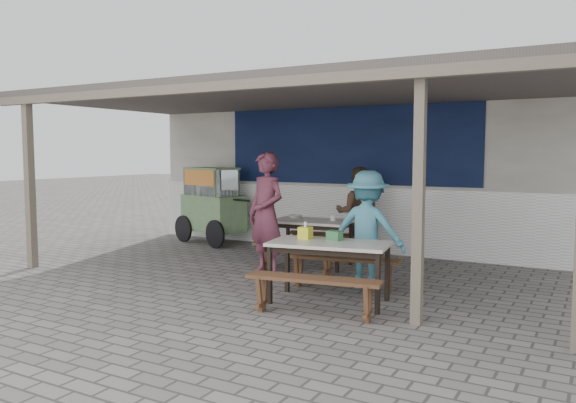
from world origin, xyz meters
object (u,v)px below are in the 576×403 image
Objects in this scene: bench_right_street at (313,287)px; patron_street_side at (266,214)px; bench_left_street at (295,252)px; patron_wall_side at (358,213)px; condiment_bowl at (296,216)px; vendor_cart at (212,202)px; condiment_jar at (333,218)px; donation_box at (334,236)px; tissue_box at (305,233)px; table_left at (311,225)px; patron_right_table at (368,229)px; table_right at (329,248)px; bench_left_wall at (325,240)px; bench_right_wall at (342,265)px.

patron_street_side is (-1.58, 1.56, 0.59)m from bench_right_street.
patron_street_side is (-0.31, -0.34, 0.59)m from bench_left_street.
patron_street_side is 2.04m from patron_wall_side.
condiment_bowl is (-0.10, 1.08, -0.15)m from patron_street_side.
patron_wall_side is (3.23, -0.13, -0.04)m from vendor_cart.
bench_right_street is at bearing -57.64° from condiment_bowl.
condiment_jar is at bearing -1.03° from vendor_cart.
donation_box is at bearing -48.37° from bench_left_street.
vendor_cart is 4.63m from tissue_box.
table_left is at bearing 90.00° from bench_left_street.
table_left is 1.65m from patron_right_table.
patron_right_table is (0.13, 0.94, 0.13)m from table_right.
bench_left_wall is 2.72m from donation_box.
donation_box is (1.27, -2.36, 0.48)m from bench_left_wall.
condiment_jar is at bearing 64.90° from bench_left_street.
table_right is (1.27, -2.51, 0.34)m from bench_left_wall.
bench_right_street is 5.51m from vendor_cart.
bench_left_wall is at bearing 118.19° from donation_box.
vendor_cart is at bearing 129.24° from bench_right_street.
bench_right_wall is at bearing 63.70° from tissue_box.
vendor_cart is at bearing 154.23° from table_left.
tissue_box is (3.64, -2.86, -0.01)m from vendor_cart.
vendor_cart is 2.64m from condiment_bowl.
table_left is at bearing 113.17° from table_right.
table_right is 0.74m from bench_right_wall.
bench_left_street is 1.26m from bench_left_wall.
table_right is 10.38× the size of tissue_box.
tissue_box reaches higher than bench_left_wall.
donation_box is 2.05m from condiment_jar.
table_right is 7.07× the size of condiment_bowl.
donation_box is (0.79, -2.68, 0.02)m from patron_wall_side.
bench_left_street is 0.69× the size of vendor_cart.
vendor_cart is at bearing 134.02° from table_right.
patron_wall_side is 0.83m from condiment_jar.
table_right is 2.20m from condiment_jar.
bench_left_wall is 9.21× the size of tissue_box.
condiment_jar is (-0.77, 1.36, 0.45)m from bench_right_wall.
condiment_bowl is (-0.30, -0.51, 0.44)m from bench_left_wall.
bench_right_street is at bearing -82.12° from donation_box.
tissue_box is at bearing -22.27° from vendor_cart.
donation_box reaches higher than bench_left_street.
bench_left_wall and bench_right_wall have the same top height.
vendor_cart is at bearing 158.58° from condiment_bowl.
condiment_jar reaches higher than condiment_bowl.
donation_box is (0.11, -0.50, 0.47)m from bench_right_wall.
table_right is 0.96m from patron_right_table.
table_left is 0.84× the size of bench_right_street.
condiment_bowl is at bearing -179.42° from condiment_jar.
condiment_jar is 0.40× the size of condiment_bowl.
patron_wall_side is 18.08× the size of condiment_jar.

